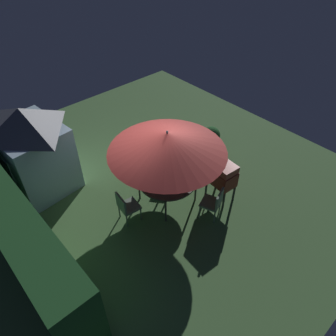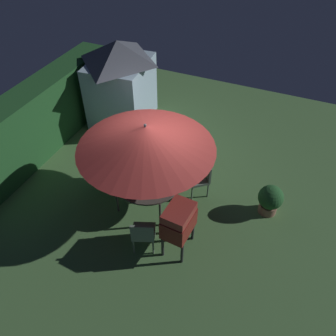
% 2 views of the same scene
% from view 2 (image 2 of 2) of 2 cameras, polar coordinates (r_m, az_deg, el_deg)
% --- Properties ---
extents(ground_plane, '(11.00, 11.00, 0.00)m').
position_cam_2_polar(ground_plane, '(8.73, -1.33, -1.59)').
color(ground_plane, '#47703D').
extents(hedge_backdrop, '(5.77, 0.84, 1.83)m').
position_cam_2_polar(hedge_backdrop, '(9.84, -20.51, 8.01)').
color(hedge_backdrop, '#1E4C23').
rests_on(hedge_backdrop, ground).
extents(garden_shed, '(2.06, 1.83, 2.49)m').
position_cam_2_polar(garden_shed, '(10.22, -7.97, 14.10)').
color(garden_shed, '#9EBCD1').
rests_on(garden_shed, ground).
extents(patio_table, '(1.52, 1.52, 0.75)m').
position_cam_2_polar(patio_table, '(7.65, -3.36, -2.13)').
color(patio_table, '#47423D').
rests_on(patio_table, ground).
extents(patio_umbrella, '(2.90, 2.90, 2.26)m').
position_cam_2_polar(patio_umbrella, '(6.85, -3.76, 5.16)').
color(patio_umbrella, '#4C4C51').
rests_on(patio_umbrella, ground).
extents(bbq_grill, '(0.74, 0.55, 1.20)m').
position_cam_2_polar(bbq_grill, '(6.70, 1.80, -8.91)').
color(bbq_grill, maroon).
rests_on(bbq_grill, ground).
extents(chair_near_shed, '(0.60, 0.60, 0.90)m').
position_cam_2_polar(chair_near_shed, '(6.94, -4.19, -10.85)').
color(chair_near_shed, slate).
rests_on(chair_near_shed, ground).
extents(chair_far_side, '(0.65, 0.65, 0.90)m').
position_cam_2_polar(chair_far_side, '(8.05, 5.62, -1.40)').
color(chair_far_side, slate).
rests_on(chair_far_side, ground).
extents(chair_toward_hedge, '(0.51, 0.52, 0.90)m').
position_cam_2_polar(chair_toward_hedge, '(8.36, -10.46, 0.02)').
color(chair_toward_hedge, slate).
rests_on(chair_toward_hedge, ground).
extents(potted_plant_by_shed, '(0.56, 0.56, 0.76)m').
position_cam_2_polar(potted_plant_by_shed, '(7.99, 16.78, -5.04)').
color(potted_plant_by_shed, '#936651').
rests_on(potted_plant_by_shed, ground).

